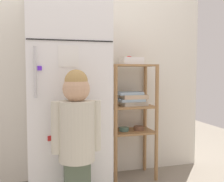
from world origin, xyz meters
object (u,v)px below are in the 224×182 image
Objects in this scene: child_standing at (77,131)px; pantry_shelf_unit at (132,108)px; refrigerator at (67,92)px; fruit_bin at (132,61)px.

child_standing is 0.93m from pantry_shelf_unit.
fruit_bin is at bearing 15.40° from refrigerator.
fruit_bin reaches higher than child_standing.
refrigerator reaches higher than pantry_shelf_unit.
refrigerator is at bearing 91.38° from child_standing.
child_standing is at bearing -134.64° from pantry_shelf_unit.
fruit_bin is (0.67, 0.18, 0.28)m from refrigerator.
pantry_shelf_unit is (0.66, 0.66, 0.05)m from child_standing.
refrigerator is at bearing -165.25° from pantry_shelf_unit.
refrigerator reaches higher than child_standing.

